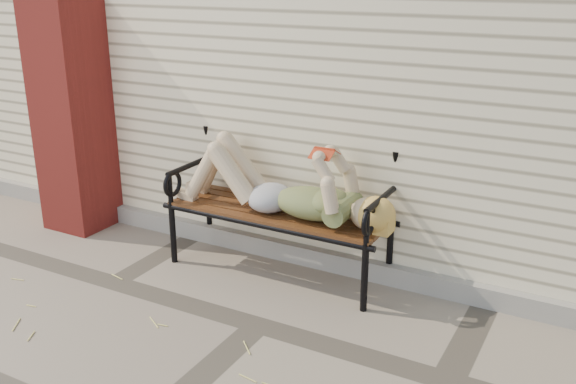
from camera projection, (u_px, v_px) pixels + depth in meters
The scene contains 7 objects.
ground at pixel (258, 325), 4.19m from camera, with size 80.00×80.00×0.00m, color gray.
house_wall at pixel (416, 45), 6.18m from camera, with size 8.00×4.00×3.00m, color #F7E9C1.
foundation_strip at pixel (323, 259), 4.97m from camera, with size 8.00×0.10×0.15m, color gray.
brick_pillar at pixel (73, 116), 5.52m from camera, with size 0.50×0.50×2.00m, color #A02A24.
garden_bench at pixel (285, 185), 4.82m from camera, with size 1.83×0.73×1.18m.
reading_woman at pixel (277, 186), 4.68m from camera, with size 1.73×0.39×0.54m.
straw_scatter at pixel (126, 349), 3.92m from camera, with size 3.00×1.73×0.01m.
Camera 1 is at (1.92, -3.13, 2.21)m, focal length 40.00 mm.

